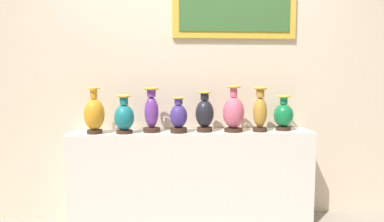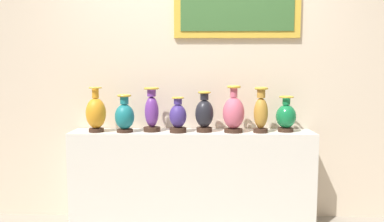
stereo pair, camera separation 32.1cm
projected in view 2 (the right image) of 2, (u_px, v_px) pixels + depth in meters
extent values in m
cube|color=silver|center=(192.00, 178.00, 3.31)|extent=(2.14, 0.34, 0.84)
cube|color=beige|center=(192.00, 61.00, 3.42)|extent=(4.62, 0.10, 2.93)
cube|color=gold|center=(237.00, 3.00, 3.30)|extent=(1.13, 0.03, 0.62)
cube|color=#386531|center=(237.00, 2.00, 3.28)|extent=(1.01, 0.01, 0.50)
cylinder|color=#382319|center=(96.00, 130.00, 3.23)|extent=(0.13, 0.13, 0.03)
ellipsoid|color=orange|center=(96.00, 113.00, 3.21)|extent=(0.17, 0.17, 0.27)
cylinder|color=orange|center=(95.00, 93.00, 3.19)|extent=(0.06, 0.06, 0.09)
torus|color=gold|center=(95.00, 88.00, 3.19)|extent=(0.11, 0.11, 0.01)
cylinder|color=#382319|center=(125.00, 131.00, 3.21)|extent=(0.14, 0.14, 0.03)
ellipsoid|color=#19727A|center=(125.00, 117.00, 3.20)|extent=(0.17, 0.17, 0.22)
cylinder|color=#19727A|center=(124.00, 100.00, 3.19)|extent=(0.07, 0.07, 0.07)
torus|color=gold|center=(124.00, 96.00, 3.18)|extent=(0.12, 0.12, 0.02)
cylinder|color=#382319|center=(152.00, 129.00, 3.26)|extent=(0.15, 0.15, 0.04)
ellipsoid|color=#6B3393|center=(152.00, 112.00, 3.24)|extent=(0.12, 0.12, 0.27)
cylinder|color=#6B3393|center=(151.00, 92.00, 3.22)|extent=(0.08, 0.08, 0.07)
torus|color=gold|center=(151.00, 88.00, 3.22)|extent=(0.13, 0.13, 0.02)
cylinder|color=#382319|center=(178.00, 130.00, 3.20)|extent=(0.15, 0.15, 0.04)
ellipsoid|color=#3F2D7F|center=(178.00, 116.00, 3.19)|extent=(0.15, 0.15, 0.20)
cylinder|color=#3F2D7F|center=(178.00, 101.00, 3.18)|extent=(0.07, 0.07, 0.06)
torus|color=gold|center=(178.00, 98.00, 3.17)|extent=(0.11, 0.11, 0.01)
cylinder|color=#382319|center=(204.00, 130.00, 3.23)|extent=(0.13, 0.13, 0.04)
ellipsoid|color=black|center=(204.00, 114.00, 3.21)|extent=(0.16, 0.16, 0.24)
cylinder|color=black|center=(204.00, 96.00, 3.20)|extent=(0.07, 0.07, 0.07)
torus|color=gold|center=(204.00, 92.00, 3.19)|extent=(0.11, 0.11, 0.02)
cylinder|color=#382319|center=(233.00, 130.00, 3.21)|extent=(0.16, 0.16, 0.03)
ellipsoid|color=#CC5972|center=(234.00, 113.00, 3.19)|extent=(0.19, 0.19, 0.27)
cylinder|color=#CC5972|center=(234.00, 92.00, 3.17)|extent=(0.06, 0.06, 0.09)
torus|color=gold|center=(234.00, 87.00, 3.17)|extent=(0.12, 0.12, 0.02)
cylinder|color=#382319|center=(260.00, 130.00, 3.19)|extent=(0.12, 0.12, 0.04)
ellipsoid|color=#B27F2D|center=(261.00, 113.00, 3.17)|extent=(0.12, 0.12, 0.26)
cylinder|color=#B27F2D|center=(261.00, 93.00, 3.16)|extent=(0.07, 0.07, 0.08)
torus|color=gold|center=(261.00, 88.00, 3.15)|extent=(0.12, 0.12, 0.02)
cylinder|color=#382319|center=(286.00, 130.00, 3.24)|extent=(0.13, 0.13, 0.03)
ellipsoid|color=#14723D|center=(286.00, 116.00, 3.22)|extent=(0.17, 0.17, 0.20)
cylinder|color=#14723D|center=(286.00, 101.00, 3.21)|extent=(0.07, 0.07, 0.07)
torus|color=gold|center=(286.00, 97.00, 3.21)|extent=(0.13, 0.13, 0.02)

